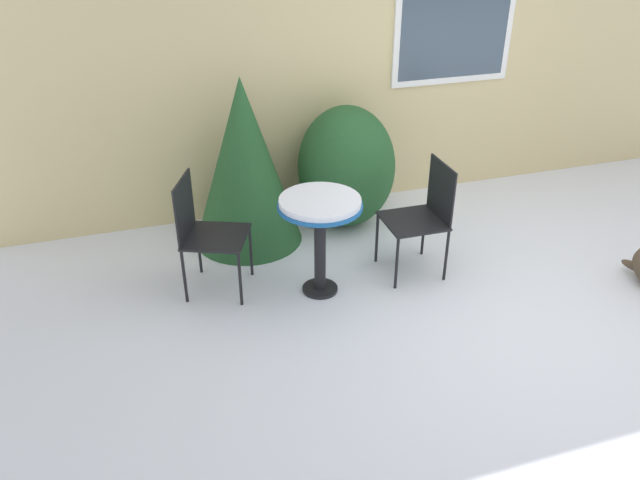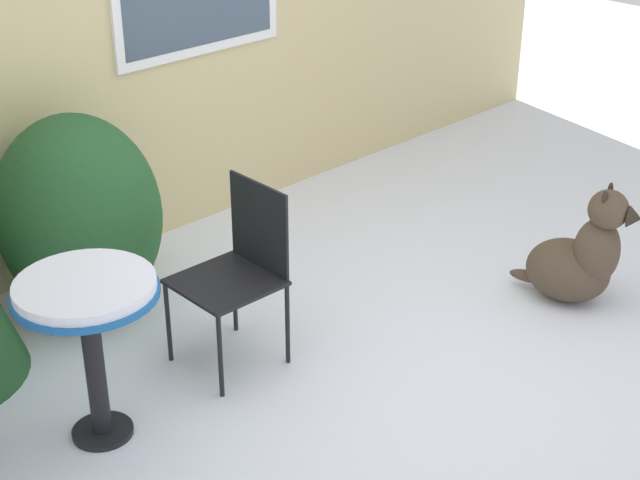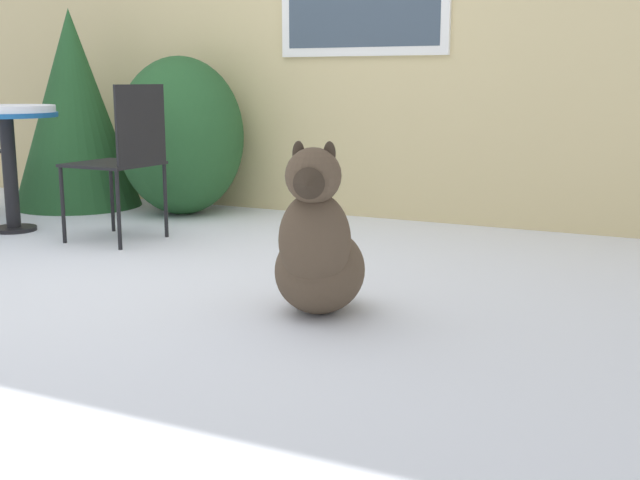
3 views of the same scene
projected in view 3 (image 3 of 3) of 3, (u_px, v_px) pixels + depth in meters
ground_plane at (110, 273)px, 4.09m from camera, size 16.00×16.00×0.00m
shrub_left at (181, 136)px, 5.81m from camera, size 0.90×0.94×1.14m
evergreen_bush at (74, 109)px, 6.14m from camera, size 0.97×0.97×1.50m
patio_table at (7, 128)px, 5.12m from camera, size 0.64×0.64×0.81m
patio_chair_far_side at (124, 155)px, 4.81m from camera, size 0.48×0.48×0.95m
dog at (318, 252)px, 3.31m from camera, size 0.51×0.69×0.74m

